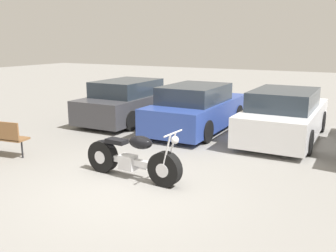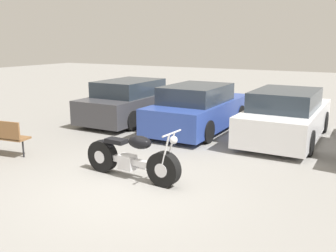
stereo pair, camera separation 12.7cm
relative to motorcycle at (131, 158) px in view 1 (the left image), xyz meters
The scene contains 5 objects.
ground_plane 0.74m from the motorcycle, 67.32° to the right, with size 60.00×60.00×0.00m, color gray.
motorcycle is the anchor object (origin of this frame).
parked_car_dark_grey 5.65m from the motorcycle, 123.90° to the left, with size 1.88×4.35×1.42m.
parked_car_blue 4.53m from the motorcycle, 96.97° to the left, with size 1.88×4.35×1.42m.
parked_car_white 5.07m from the motorcycle, 66.16° to the left, with size 1.88×4.35×1.42m.
Camera 1 is at (3.80, -5.40, 2.72)m, focal length 40.00 mm.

